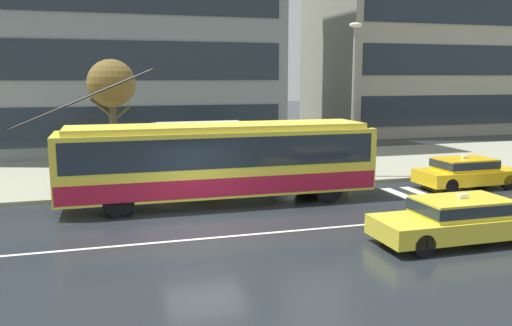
{
  "coord_description": "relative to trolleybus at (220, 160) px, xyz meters",
  "views": [
    {
      "loc": [
        -2.91,
        -15.62,
        4.63
      ],
      "look_at": [
        2.56,
        3.02,
        1.42
      ],
      "focal_mm": 36.78,
      "sensor_mm": 36.0,
      "label": 1
    }
  ],
  "objects": [
    {
      "name": "pedestrian_approaching_curb",
      "position": [
        -4.67,
        2.31,
        0.12
      ],
      "size": [
        1.32,
        1.32,
        2.02
      ],
      "color": "navy",
      "rests_on": "sidewalk_slab"
    },
    {
      "name": "ground_plane",
      "position": [
        -1.17,
        -3.0,
        -1.61
      ],
      "size": [
        160.0,
        160.0,
        0.0
      ],
      "primitive_type": "plane",
      "color": "#21272B"
    },
    {
      "name": "taxi_oncoming_far",
      "position": [
        5.38,
        -6.53,
        -0.91
      ],
      "size": [
        4.69,
        1.82,
        1.39
      ],
      "color": "yellow",
      "rests_on": "ground_plane"
    },
    {
      "name": "trolleybus",
      "position": [
        0.0,
        0.0,
        0.0
      ],
      "size": [
        12.75,
        2.59,
        4.92
      ],
      "color": "yellow",
      "rests_on": "ground_plane"
    },
    {
      "name": "sidewalk_slab",
      "position": [
        -1.17,
        6.6,
        -1.54
      ],
      "size": [
        80.0,
        10.0,
        0.14
      ],
      "primitive_type": "cube",
      "color": "gray",
      "rests_on": "ground_plane"
    },
    {
      "name": "taxi_ahead_of_bus",
      "position": [
        10.47,
        -0.36,
        -0.91
      ],
      "size": [
        4.29,
        1.85,
        1.39
      ],
      "color": "yellow",
      "rests_on": "ground_plane"
    },
    {
      "name": "crosswalk_stripe_inner_a",
      "position": [
        8.08,
        -1.7,
        -1.6
      ],
      "size": [
        0.44,
        4.4,
        0.01
      ],
      "primitive_type": "cube",
      "color": "beige",
      "rests_on": "ground_plane"
    },
    {
      "name": "crosswalk_stripe_edge_near",
      "position": [
        7.18,
        -1.7,
        -1.6
      ],
      "size": [
        0.44,
        4.4,
        0.01
      ],
      "primitive_type": "cube",
      "color": "beige",
      "rests_on": "ground_plane"
    },
    {
      "name": "street_lamp",
      "position": [
        6.72,
        2.73,
        2.56
      ],
      "size": [
        0.6,
        0.32,
        6.83
      ],
      "color": "gray",
      "rests_on": "sidewalk_slab"
    },
    {
      "name": "crosswalk_stripe_center",
      "position": [
        8.98,
        -1.7,
        -1.6
      ],
      "size": [
        0.44,
        4.4,
        0.01
      ],
      "primitive_type": "cube",
      "color": "beige",
      "rests_on": "ground_plane"
    },
    {
      "name": "lane_centre_line",
      "position": [
        -1.17,
        -4.2,
        -1.61
      ],
      "size": [
        72.0,
        0.14,
        0.01
      ],
      "primitive_type": "cube",
      "color": "silver",
      "rests_on": "ground_plane"
    },
    {
      "name": "pedestrian_walking_past",
      "position": [
        4.44,
        2.67,
        0.09
      ],
      "size": [
        1.23,
        1.23,
        1.98
      ],
      "color": "navy",
      "rests_on": "sidewalk_slab"
    },
    {
      "name": "bus_shelter",
      "position": [
        -0.19,
        3.42,
        0.43
      ],
      "size": [
        3.78,
        1.59,
        2.57
      ],
      "color": "gray",
      "rests_on": "sidewalk_slab"
    },
    {
      "name": "pedestrian_at_shelter",
      "position": [
        2.9,
        2.7,
        0.12
      ],
      "size": [
        1.34,
        1.34,
        1.96
      ],
      "color": "#22162D",
      "rests_on": "sidewalk_slab"
    },
    {
      "name": "street_tree_bare",
      "position": [
        -3.65,
        4.17,
        2.62
      ],
      "size": [
        1.99,
        1.99,
        5.21
      ],
      "color": "brown",
      "rests_on": "sidewalk_slab"
    },
    {
      "name": "crosswalk_stripe_inner_b",
      "position": [
        9.88,
        -1.7,
        -1.6
      ],
      "size": [
        0.44,
        4.4,
        0.01
      ],
      "primitive_type": "cube",
      "color": "beige",
      "rests_on": "ground_plane"
    },
    {
      "name": "pedestrian_waiting_by_pole",
      "position": [
        0.23,
        2.84,
        0.05
      ],
      "size": [
        1.23,
        1.23,
        1.94
      ],
      "color": "#484547",
      "rests_on": "sidewalk_slab"
    }
  ]
}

